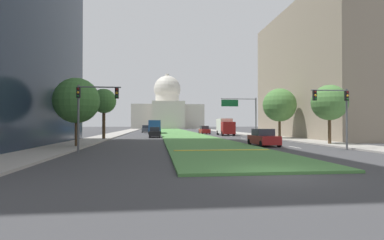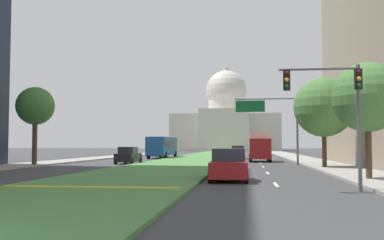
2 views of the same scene
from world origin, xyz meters
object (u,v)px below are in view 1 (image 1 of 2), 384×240
sedan_midblock (155,133)px  box_truck_delivery (225,127)px  street_tree_right_mid (279,105)px  street_tree_right_near (329,103)px  sedan_distant (204,130)px  sedan_far_horizon (145,129)px  traffic_light_near_right (337,105)px  street_tree_left_mid (104,101)px  city_bus (155,126)px  capitol_building (167,111)px  overhead_guide_sign (243,109)px  traffic_light_near_left (90,103)px  street_tree_left_near (77,101)px  sedan_lead_stopped (263,138)px

sedan_midblock → box_truck_delivery: size_ratio=0.69×
street_tree_right_mid → sedan_midblock: 19.77m
street_tree_right_near → sedan_distant: size_ratio=1.37×
sedan_distant → sedan_far_horizon: size_ratio=1.03×
traffic_light_near_right → sedan_far_horizon: size_ratio=1.16×
street_tree_left_mid → city_bus: (6.88, 24.88, -3.56)m
capitol_building → sedan_far_horizon: bearing=-96.6°
traffic_light_near_right → overhead_guide_sign: 24.52m
overhead_guide_sign → street_tree_right_near: overhead_guide_sign is taller
capitol_building → sedan_distant: (5.24, -81.26, -7.54)m
sedan_distant → sedan_far_horizon: (-13.14, 12.69, 0.03)m
street_tree_right_near → sedan_distant: street_tree_right_near is taller
street_tree_right_near → box_truck_delivery: street_tree_right_near is taller
box_truck_delivery → traffic_light_near_left: bearing=-119.0°
capitol_building → overhead_guide_sign: bearing=-84.8°
city_bus → sedan_midblock: bearing=-89.6°
traffic_light_near_left → street_tree_left_near: 5.69m
sedan_lead_stopped → street_tree_left_near: bearing=180.0°
street_tree_left_mid → box_truck_delivery: (20.27, 13.27, -3.65)m
street_tree_left_near → sedan_far_horizon: 49.10m
street_tree_left_near → sedan_midblock: bearing=70.5°
traffic_light_near_left → sedan_far_horizon: 54.07m
sedan_lead_stopped → box_truck_delivery: box_truck_delivery is taller
street_tree_left_near → street_tree_left_mid: 14.16m
traffic_light_near_left → box_truck_delivery: (18.08, 32.58, -2.12)m
street_tree_left_near → street_tree_right_near: (25.30, 0.50, 0.04)m
sedan_lead_stopped → city_bus: size_ratio=0.39×
traffic_light_near_right → sedan_far_horizon: (-18.09, 53.84, -2.94)m
capitol_building → overhead_guide_sign: 98.41m
street_tree_right_near → city_bus: bearing=115.4°
traffic_light_near_left → street_tree_left_mid: (-2.19, 19.31, 1.53)m
capitol_building → city_bus: bearing=-94.0°
street_tree_left_near → overhead_guide_sign: bearing=42.1°
sedan_lead_stopped → sedan_far_horizon: 50.58m
capitol_building → street_tree_left_mid: capitol_building is taller
street_tree_left_near → box_truck_delivery: size_ratio=1.01×
overhead_guide_sign → sedan_far_horizon: size_ratio=1.45×
street_tree_left_mid → sedan_far_horizon: (4.48, 34.63, -4.47)m
overhead_guide_sign → box_truck_delivery: bearing=97.6°
traffic_light_near_left → box_truck_delivery: bearing=61.0°
street_tree_right_mid → sedan_distant: street_tree_right_mid is taller
sedan_far_horizon → sedan_midblock: bearing=-85.0°
traffic_light_near_left → sedan_midblock: 25.88m
sedan_far_horizon → city_bus: (2.39, -9.74, 0.92)m
traffic_light_near_right → box_truck_delivery: size_ratio=0.81×
traffic_light_near_right → street_tree_right_mid: 18.33m
traffic_light_near_right → sedan_midblock: (-15.56, 25.16, -3.00)m
street_tree_right_mid → city_bus: street_tree_right_mid is taller
box_truck_delivery → city_bus: bearing=139.1°
overhead_guide_sign → city_bus: 24.56m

